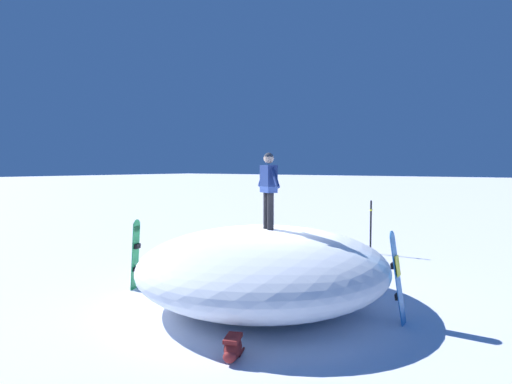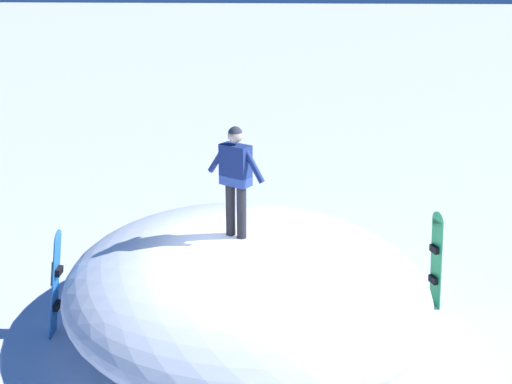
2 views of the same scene
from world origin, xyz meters
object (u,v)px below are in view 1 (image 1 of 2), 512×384
object	(u,v)px
snowboard_secondary_upright	(136,253)
backpack_near	(233,348)
trail_marker_pole	(371,226)
snowboarder_standing	(269,184)
backpack_far	(329,265)
snowboard_primary_upright	(397,276)

from	to	relation	value
snowboard_secondary_upright	backpack_near	distance (m)	4.59
backpack_near	trail_marker_pole	distance (m)	9.08
trail_marker_pole	snowboard_secondary_upright	bearing A→B (deg)	157.82
snowboarder_standing	backpack_far	distance (m)	3.77
backpack_near	backpack_far	world-z (taller)	backpack_far
trail_marker_pole	snowboarder_standing	bearing A→B (deg)	-178.94
snowboarder_standing	snowboard_primary_upright	distance (m)	3.14
snowboarder_standing	snowboard_secondary_upright	size ratio (longest dim) A/B	0.97
snowboard_primary_upright	backpack_far	bearing A→B (deg)	45.27
backpack_near	snowboard_primary_upright	bearing A→B (deg)	-26.84
backpack_far	trail_marker_pole	xyz separation A→B (m)	(3.34, 0.10, 0.70)
snowboarder_standing	snowboard_primary_upright	bearing A→B (deg)	-82.41
snowboard_secondary_upright	backpack_far	size ratio (longest dim) A/B	3.22
snowboarder_standing	trail_marker_pole	xyz separation A→B (m)	(6.33, 0.12, -1.61)
snowboard_primary_upright	snowboard_secondary_upright	world-z (taller)	snowboard_primary_upright
snowboard_primary_upright	backpack_far	xyz separation A→B (m)	(2.63, 2.66, -0.66)
snowboard_primary_upright	backpack_near	distance (m)	3.43
snowboarder_standing	snowboard_secondary_upright	xyz separation A→B (m)	(-1.02, 3.11, -1.68)
backpack_far	trail_marker_pole	size ratio (longest dim) A/B	0.29
snowboarder_standing	snowboard_primary_upright	xyz separation A→B (m)	(0.35, -2.64, -1.65)
snowboard_primary_upright	backpack_far	size ratio (longest dim) A/B	3.33
snowboard_primary_upright	trail_marker_pole	world-z (taller)	trail_marker_pole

